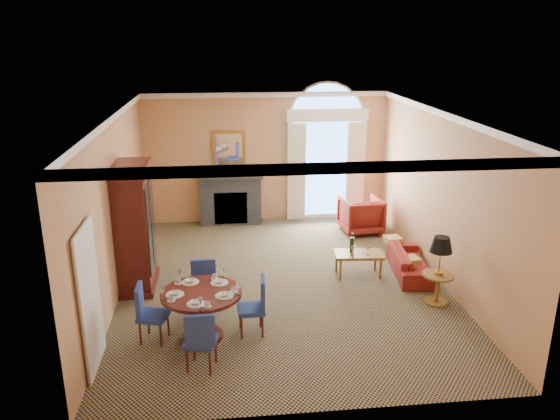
{
  "coord_description": "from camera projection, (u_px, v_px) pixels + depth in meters",
  "views": [
    {
      "loc": [
        -1.09,
        -9.41,
        4.55
      ],
      "look_at": [
        0.0,
        0.5,
        1.3
      ],
      "focal_mm": 35.0,
      "sensor_mm": 36.0,
      "label": 1
    }
  ],
  "objects": [
    {
      "name": "sofa",
      "position": [
        410.0,
        262.0,
        10.74
      ],
      "size": [
        0.83,
        1.72,
        0.48
      ],
      "primitive_type": "imported",
      "rotation": [
        0.0,
        0.0,
        1.46
      ],
      "color": "maroon",
      "rests_on": "ground"
    },
    {
      "name": "ground",
      "position": [
        283.0,
        283.0,
        10.41
      ],
      "size": [
        7.5,
        7.5,
        0.0
      ],
      "primitive_type": "plane",
      "color": "#15143F",
      "rests_on": "ground"
    },
    {
      "name": "side_table",
      "position": [
        440.0,
        261.0,
        9.4
      ],
      "size": [
        0.55,
        0.55,
        1.21
      ],
      "color": "olive",
      "rests_on": "ground"
    },
    {
      "name": "armchair",
      "position": [
        361.0,
        215.0,
        12.94
      ],
      "size": [
        1.0,
        1.02,
        0.85
      ],
      "primitive_type": "imported",
      "rotation": [
        0.0,
        0.0,
        3.25
      ],
      "color": "maroon",
      "rests_on": "ground"
    },
    {
      "name": "room_envelope",
      "position": [
        278.0,
        146.0,
        10.26
      ],
      "size": [
        6.04,
        7.52,
        3.45
      ],
      "color": "tan",
      "rests_on": "ground"
    },
    {
      "name": "dining_chair_south",
      "position": [
        200.0,
        338.0,
        7.53
      ],
      "size": [
        0.51,
        0.51,
        0.94
      ],
      "rotation": [
        0.0,
        0.0,
        -0.25
      ],
      "color": "navy",
      "rests_on": "ground"
    },
    {
      "name": "dining_chair_north",
      "position": [
        204.0,
        284.0,
        9.14
      ],
      "size": [
        0.52,
        0.52,
        0.94
      ],
      "rotation": [
        0.0,
        0.0,
        2.84
      ],
      "color": "navy",
      "rests_on": "ground"
    },
    {
      "name": "armoire",
      "position": [
        134.0,
        229.0,
        9.95
      ],
      "size": [
        0.67,
        1.19,
        2.35
      ],
      "color": "#3E120E",
      "rests_on": "ground"
    },
    {
      "name": "dining_chair_east",
      "position": [
        257.0,
        302.0,
        8.53
      ],
      "size": [
        0.45,
        0.44,
        0.94
      ],
      "rotation": [
        0.0,
        0.0,
        1.6
      ],
      "color": "navy",
      "rests_on": "ground"
    },
    {
      "name": "coffee_table",
      "position": [
        358.0,
        254.0,
        10.59
      ],
      "size": [
        0.97,
        0.59,
        0.86
      ],
      "rotation": [
        0.0,
        0.0,
        -0.08
      ],
      "color": "olive",
      "rests_on": "ground"
    },
    {
      "name": "dining_table",
      "position": [
        202.0,
        303.0,
        8.38
      ],
      "size": [
        1.25,
        1.25,
        0.98
      ],
      "color": "#3E120E",
      "rests_on": "ground"
    },
    {
      "name": "dining_chair_west",
      "position": [
        147.0,
        310.0,
        8.3
      ],
      "size": [
        0.51,
        0.51,
        0.94
      ],
      "rotation": [
        0.0,
        0.0,
        -1.84
      ],
      "color": "navy",
      "rests_on": "ground"
    }
  ]
}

